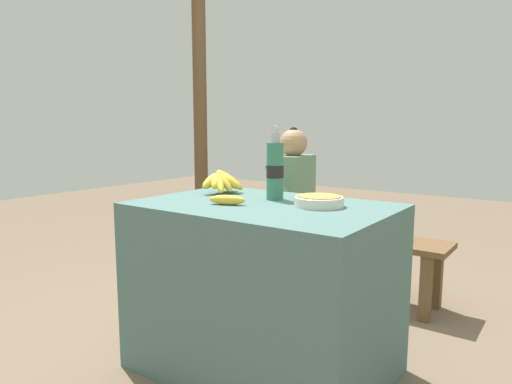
{
  "coord_description": "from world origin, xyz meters",
  "views": [
    {
      "loc": [
        1.13,
        -1.63,
        1.12
      ],
      "look_at": [
        -0.07,
        0.05,
        0.82
      ],
      "focal_mm": 32.0,
      "sensor_mm": 36.0,
      "label": 1
    }
  ],
  "objects_px": {
    "serving_bowl": "(319,200)",
    "wooden_bench": "(332,241)",
    "seated_vendor": "(287,195)",
    "banana_bunch_green": "(398,230)",
    "support_post_near": "(200,102)",
    "banana_bunch_ripe": "(222,180)",
    "loose_banana_front": "(227,200)",
    "water_bottle": "(275,170)"
  },
  "relations": [
    {
      "from": "seated_vendor",
      "to": "support_post_near",
      "type": "height_order",
      "value": "support_post_near"
    },
    {
      "from": "seated_vendor",
      "to": "banana_bunch_green",
      "type": "height_order",
      "value": "seated_vendor"
    },
    {
      "from": "banana_bunch_ripe",
      "to": "loose_banana_front",
      "type": "height_order",
      "value": "banana_bunch_ripe"
    },
    {
      "from": "banana_bunch_ripe",
      "to": "wooden_bench",
      "type": "relative_size",
      "value": 0.17
    },
    {
      "from": "banana_bunch_green",
      "to": "loose_banana_front",
      "type": "bearing_deg",
      "value": -106.61
    },
    {
      "from": "seated_vendor",
      "to": "banana_bunch_green",
      "type": "relative_size",
      "value": 4.83
    },
    {
      "from": "loose_banana_front",
      "to": "wooden_bench",
      "type": "height_order",
      "value": "loose_banana_front"
    },
    {
      "from": "wooden_bench",
      "to": "seated_vendor",
      "type": "height_order",
      "value": "seated_vendor"
    },
    {
      "from": "water_bottle",
      "to": "seated_vendor",
      "type": "distance_m",
      "value": 1.1
    },
    {
      "from": "serving_bowl",
      "to": "loose_banana_front",
      "type": "height_order",
      "value": "serving_bowl"
    },
    {
      "from": "banana_bunch_green",
      "to": "support_post_near",
      "type": "distance_m",
      "value": 1.95
    },
    {
      "from": "water_bottle",
      "to": "loose_banana_front",
      "type": "bearing_deg",
      "value": -110.52
    },
    {
      "from": "banana_bunch_green",
      "to": "wooden_bench",
      "type": "bearing_deg",
      "value": 179.91
    },
    {
      "from": "loose_banana_front",
      "to": "banana_bunch_green",
      "type": "distance_m",
      "value": 1.3
    },
    {
      "from": "wooden_bench",
      "to": "support_post_near",
      "type": "distance_m",
      "value": 1.64
    },
    {
      "from": "banana_bunch_green",
      "to": "support_post_near",
      "type": "bearing_deg",
      "value": 174.89
    },
    {
      "from": "loose_banana_front",
      "to": "banana_bunch_ripe",
      "type": "bearing_deg",
      "value": 133.29
    },
    {
      "from": "loose_banana_front",
      "to": "seated_vendor",
      "type": "distance_m",
      "value": 1.26
    },
    {
      "from": "water_bottle",
      "to": "banana_bunch_green",
      "type": "distance_m",
      "value": 1.09
    },
    {
      "from": "serving_bowl",
      "to": "loose_banana_front",
      "type": "relative_size",
      "value": 1.27
    },
    {
      "from": "serving_bowl",
      "to": "wooden_bench",
      "type": "height_order",
      "value": "serving_bowl"
    },
    {
      "from": "seated_vendor",
      "to": "support_post_near",
      "type": "xyz_separation_m",
      "value": [
        -0.98,
        0.19,
        0.68
      ]
    },
    {
      "from": "serving_bowl",
      "to": "seated_vendor",
      "type": "xyz_separation_m",
      "value": [
        -0.76,
        0.97,
        -0.16
      ]
    },
    {
      "from": "loose_banana_front",
      "to": "seated_vendor",
      "type": "height_order",
      "value": "seated_vendor"
    },
    {
      "from": "loose_banana_front",
      "to": "banana_bunch_green",
      "type": "xyz_separation_m",
      "value": [
        0.36,
        1.21,
        -0.32
      ]
    },
    {
      "from": "banana_bunch_ripe",
      "to": "seated_vendor",
      "type": "bearing_deg",
      "value": 100.94
    },
    {
      "from": "seated_vendor",
      "to": "loose_banana_front",
      "type": "bearing_deg",
      "value": 103.34
    },
    {
      "from": "water_bottle",
      "to": "serving_bowl",
      "type": "bearing_deg",
      "value": -9.46
    },
    {
      "from": "seated_vendor",
      "to": "support_post_near",
      "type": "distance_m",
      "value": 1.21
    },
    {
      "from": "water_bottle",
      "to": "wooden_bench",
      "type": "xyz_separation_m",
      "value": [
        -0.17,
        0.97,
        -0.56
      ]
    },
    {
      "from": "loose_banana_front",
      "to": "support_post_near",
      "type": "xyz_separation_m",
      "value": [
        -1.4,
        1.37,
        0.52
      ]
    },
    {
      "from": "serving_bowl",
      "to": "support_post_near",
      "type": "distance_m",
      "value": 2.16
    },
    {
      "from": "serving_bowl",
      "to": "loose_banana_front",
      "type": "bearing_deg",
      "value": -149.84
    },
    {
      "from": "serving_bowl",
      "to": "water_bottle",
      "type": "height_order",
      "value": "water_bottle"
    },
    {
      "from": "banana_bunch_ripe",
      "to": "banana_bunch_green",
      "type": "height_order",
      "value": "banana_bunch_ripe"
    },
    {
      "from": "banana_bunch_ripe",
      "to": "seated_vendor",
      "type": "xyz_separation_m",
      "value": [
        -0.18,
        0.92,
        -0.2
      ]
    },
    {
      "from": "wooden_bench",
      "to": "serving_bowl",
      "type": "bearing_deg",
      "value": -67.16
    },
    {
      "from": "water_bottle",
      "to": "support_post_near",
      "type": "distance_m",
      "value": 1.91
    },
    {
      "from": "serving_bowl",
      "to": "seated_vendor",
      "type": "relative_size",
      "value": 0.19
    },
    {
      "from": "support_post_near",
      "to": "banana_bunch_green",
      "type": "bearing_deg",
      "value": -5.11
    },
    {
      "from": "seated_vendor",
      "to": "banana_bunch_ripe",
      "type": "bearing_deg",
      "value": 94.63
    },
    {
      "from": "serving_bowl",
      "to": "banana_bunch_green",
      "type": "relative_size",
      "value": 0.92
    }
  ]
}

